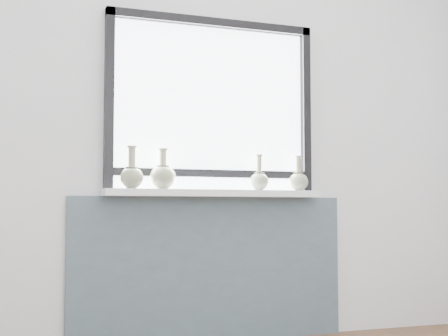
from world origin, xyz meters
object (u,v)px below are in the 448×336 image
object	(u,v)px
windowsill	(215,193)
vase_a	(132,175)
vase_c	(259,180)
vase_d	(298,180)
vase_b	(163,175)

from	to	relation	value
windowsill	vase_a	bearing A→B (deg)	-177.31
vase_c	vase_d	distance (m)	0.26
vase_c	vase_b	bearing A→B (deg)	179.87
vase_a	vase_d	world-z (taller)	vase_a
windowsill	vase_b	world-z (taller)	vase_b
windowsill	vase_b	bearing A→B (deg)	179.85
windowsill	vase_a	world-z (taller)	vase_a
vase_d	windowsill	bearing A→B (deg)	179.65
vase_a	vase_b	world-z (taller)	vase_a
windowsill	vase_c	world-z (taller)	vase_c
windowsill	vase_c	size ratio (longest dim) A/B	6.02
vase_a	vase_b	bearing A→B (deg)	7.52
vase_d	vase_b	bearing A→B (deg)	179.73
windowsill	vase_c	xyz separation A→B (m)	(0.28, -0.00, 0.09)
windowsill	vase_d	xyz separation A→B (m)	(0.55, -0.00, 0.09)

